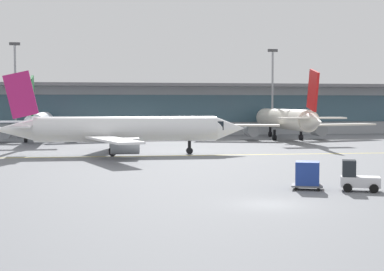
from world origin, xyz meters
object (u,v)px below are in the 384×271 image
object	(u,v)px
baggage_tug	(357,178)
cargo_dolly_lead	(308,174)
apron_light_mast_2	(272,89)
gate_airplane_1	(40,123)
gate_airplane_2	(285,120)
taxiing_regional_jet	(124,130)
apron_light_mast_1	(15,86)

from	to	relation	value
baggage_tug	cargo_dolly_lead	bearing A→B (deg)	180.00
cargo_dolly_lead	apron_light_mast_2	xyz separation A→B (m)	(17.38, 65.64, 7.49)
gate_airplane_1	baggage_tug	xyz separation A→B (m)	(25.86, -56.74, -2.04)
gate_airplane_2	taxiing_regional_jet	distance (m)	36.85
gate_airplane_1	taxiing_regional_jet	world-z (taller)	gate_airplane_1
baggage_tug	apron_light_mast_1	xyz separation A→B (m)	(-30.85, 68.17, 7.96)
gate_airplane_2	apron_light_mast_1	size ratio (longest dim) A/B	2.01
baggage_tug	apron_light_mast_2	bearing A→B (deg)	99.76
gate_airplane_2	gate_airplane_1	bearing A→B (deg)	89.51
gate_airplane_2	cargo_dolly_lead	distance (m)	57.12
gate_airplane_1	apron_light_mast_1	bearing A→B (deg)	23.20
gate_airplane_2	apron_light_mast_2	size ratio (longest dim) A/B	2.08
cargo_dolly_lead	apron_light_mast_1	xyz separation A→B (m)	(-27.79, 66.94, 7.80)
taxiing_regional_jet	apron_light_mast_2	world-z (taller)	apron_light_mast_2
gate_airplane_1	cargo_dolly_lead	bearing A→B (deg)	-158.06
taxiing_regional_jet	baggage_tug	xyz separation A→B (m)	(14.25, -31.34, -2.00)
baggage_tug	cargo_dolly_lead	world-z (taller)	baggage_tug
taxiing_regional_jet	baggage_tug	size ratio (longest dim) A/B	9.90
gate_airplane_1	gate_airplane_2	distance (m)	39.05
baggage_tug	cargo_dolly_lead	size ratio (longest dim) A/B	1.15
baggage_tug	apron_light_mast_1	distance (m)	75.24
apron_light_mast_1	apron_light_mast_2	world-z (taller)	apron_light_mast_1
taxiing_regional_jet	cargo_dolly_lead	size ratio (longest dim) A/B	11.41
apron_light_mast_1	taxiing_regional_jet	bearing A→B (deg)	-65.74
baggage_tug	apron_light_mast_2	xyz separation A→B (m)	(14.32, 66.87, 7.65)
cargo_dolly_lead	gate_airplane_2	bearing A→B (deg)	95.33
gate_airplane_1	gate_airplane_2	bearing A→B (deg)	-91.55
apron_light_mast_1	apron_light_mast_2	xyz separation A→B (m)	(45.17, -1.30, -0.31)
cargo_dolly_lead	taxiing_regional_jet	bearing A→B (deg)	132.24
apron_light_mast_2	baggage_tug	bearing A→B (deg)	-102.09
baggage_tug	apron_light_mast_2	world-z (taller)	apron_light_mast_2
gate_airplane_1	apron_light_mast_2	distance (m)	41.82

